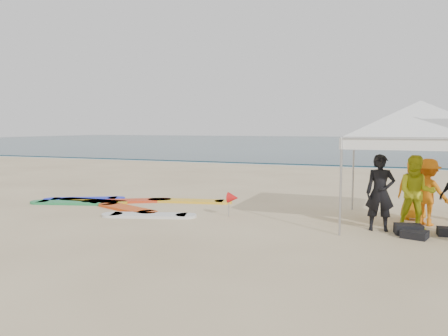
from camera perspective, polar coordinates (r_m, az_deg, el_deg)
ground at (r=9.71m, az=-5.84°, el=-8.39°), size 120.00×120.00×0.00m
ocean at (r=68.58m, az=17.54°, el=3.18°), size 160.00×84.00×0.08m
shoreline_foam at (r=27.05m, az=11.90°, el=0.33°), size 160.00×1.20×0.01m
person_black_a at (r=10.31m, az=19.72°, el=-3.05°), size 0.67×0.48×1.71m
person_yellow at (r=10.71m, az=23.81°, el=-2.96°), size 0.84×0.66×1.68m
person_orange_a at (r=11.31m, az=25.06°, el=-2.86°), size 1.17×0.99×1.57m
person_orange_b at (r=11.80m, az=23.60°, el=-2.45°), size 0.84×0.61×1.59m
canopy_tent at (r=11.01m, az=24.29°, el=7.98°), size 4.41×4.41×3.33m
marker_pennant at (r=11.23m, az=1.20°, el=-3.92°), size 0.28×0.28×0.64m
gear_pile at (r=10.29m, az=24.96°, el=-7.53°), size 1.55×0.94×0.22m
surfboard_spread at (r=13.39m, az=-13.38°, el=-4.56°), size 5.35×3.39×0.07m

